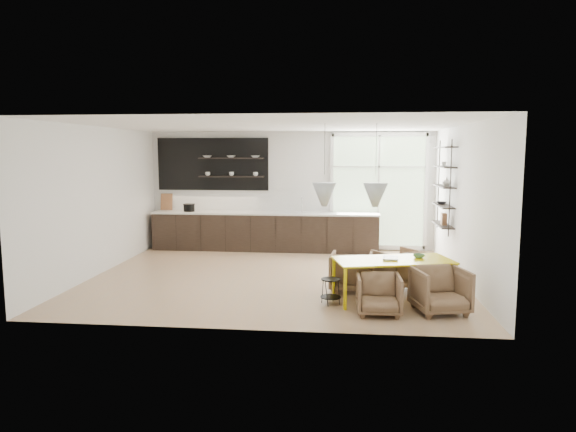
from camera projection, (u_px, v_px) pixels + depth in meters
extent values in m
cube|color=tan|center=(275.00, 277.00, 9.94)|extent=(7.00, 6.00, 0.01)
cube|color=silver|center=(291.00, 191.00, 12.72)|extent=(7.00, 0.02, 2.90)
cube|color=silver|center=(100.00, 201.00, 10.12)|extent=(0.02, 6.00, 2.90)
cube|color=silver|center=(464.00, 204.00, 9.40)|extent=(0.02, 6.00, 2.90)
cube|color=white|center=(275.00, 125.00, 9.58)|extent=(7.00, 6.00, 0.01)
cube|color=#B2D1A5|center=(378.00, 191.00, 12.47)|extent=(2.20, 0.02, 2.70)
cube|color=silver|center=(378.00, 191.00, 12.44)|extent=(2.30, 0.08, 2.80)
cone|color=#ADB7BD|center=(324.00, 195.00, 9.15)|extent=(0.44, 0.44, 0.42)
cone|color=#ADB7BD|center=(375.00, 195.00, 9.05)|extent=(0.44, 0.44, 0.42)
cylinder|color=black|center=(325.00, 149.00, 9.05)|extent=(0.01, 0.01, 0.89)
cylinder|color=black|center=(376.00, 149.00, 8.95)|extent=(0.01, 0.01, 0.89)
cube|color=black|center=(265.00, 232.00, 12.58)|extent=(5.50, 0.65, 0.90)
cube|color=silver|center=(265.00, 213.00, 12.52)|extent=(5.54, 0.69, 0.04)
cube|color=silver|center=(267.00, 200.00, 12.80)|extent=(5.50, 0.02, 0.55)
cube|color=black|center=(213.00, 164.00, 12.80)|extent=(2.80, 0.06, 1.30)
cube|color=black|center=(231.00, 158.00, 12.59)|extent=(1.60, 0.28, 0.03)
cube|color=black|center=(232.00, 177.00, 12.65)|extent=(1.60, 0.28, 0.03)
cube|color=brown|center=(167.00, 202.00, 12.98)|extent=(0.30, 0.10, 0.42)
cylinder|color=silver|center=(302.00, 205.00, 12.50)|extent=(0.02, 0.02, 0.40)
imported|color=white|center=(207.00, 156.00, 12.65)|extent=(0.22, 0.22, 0.05)
imported|color=white|center=(231.00, 157.00, 12.59)|extent=(0.22, 0.22, 0.05)
imported|color=white|center=(255.00, 157.00, 12.53)|extent=(0.22, 0.22, 0.05)
imported|color=white|center=(208.00, 174.00, 12.70)|extent=(0.12, 0.12, 0.10)
imported|color=white|center=(231.00, 174.00, 12.64)|extent=(0.12, 0.12, 0.10)
imported|color=white|center=(255.00, 174.00, 12.58)|extent=(0.12, 0.12, 0.10)
cylinder|color=black|center=(189.00, 208.00, 12.69)|extent=(0.27, 0.27, 0.17)
cube|color=black|center=(450.00, 188.00, 9.98)|extent=(0.02, 0.02, 1.90)
cube|color=black|center=(439.00, 184.00, 11.16)|extent=(0.02, 0.02, 1.90)
cube|color=black|center=(443.00, 225.00, 10.67)|extent=(0.26, 1.20, 0.02)
cube|color=black|center=(443.00, 206.00, 10.62)|extent=(0.26, 1.20, 0.02)
cube|color=black|center=(444.00, 186.00, 10.57)|extent=(0.26, 1.20, 0.02)
cube|color=black|center=(445.00, 167.00, 10.52)|extent=(0.26, 1.20, 0.03)
cube|color=black|center=(446.00, 147.00, 10.47)|extent=(0.26, 1.20, 0.03)
imported|color=white|center=(447.00, 182.00, 10.31)|extent=(0.18, 0.18, 0.19)
imported|color=#333338|center=(441.00, 203.00, 10.81)|extent=(0.22, 0.22, 0.05)
imported|color=white|center=(444.00, 164.00, 10.61)|extent=(0.10, 0.10, 0.09)
cube|color=brown|center=(444.00, 219.00, 10.56)|extent=(0.10, 0.18, 0.24)
cube|color=#DAC603|center=(393.00, 260.00, 8.28)|extent=(2.02, 1.27, 0.03)
cube|color=#DAC603|center=(345.00, 289.00, 7.83)|extent=(0.05, 0.05, 0.65)
cube|color=#DAC603|center=(334.00, 277.00, 8.57)|extent=(0.05, 0.05, 0.65)
cube|color=#DAC603|center=(455.00, 285.00, 8.08)|extent=(0.05, 0.05, 0.65)
cube|color=#DAC603|center=(435.00, 274.00, 8.82)|extent=(0.05, 0.05, 0.65)
imported|color=brown|center=(351.00, 272.00, 8.95)|extent=(0.78, 0.79, 0.66)
imported|color=brown|center=(398.00, 268.00, 9.17)|extent=(1.01, 1.02, 0.68)
imported|color=brown|center=(379.00, 294.00, 7.63)|extent=(0.66, 0.68, 0.60)
imported|color=brown|center=(440.00, 290.00, 7.69)|extent=(0.90, 0.91, 0.69)
cylinder|color=black|center=(331.00, 279.00, 8.12)|extent=(0.31, 0.31, 0.02)
cylinder|color=black|center=(331.00, 297.00, 8.15)|extent=(0.33, 0.33, 0.01)
cylinder|color=black|center=(339.00, 293.00, 8.07)|extent=(0.01, 0.01, 0.40)
cylinder|color=black|center=(335.00, 290.00, 8.27)|extent=(0.01, 0.01, 0.40)
cylinder|color=black|center=(323.00, 290.00, 8.22)|extent=(0.01, 0.01, 0.40)
cylinder|color=black|center=(327.00, 294.00, 8.02)|extent=(0.01, 0.01, 0.40)
imported|color=white|center=(383.00, 258.00, 8.33)|extent=(0.27, 0.35, 0.03)
imported|color=#4D7950|center=(419.00, 256.00, 8.40)|extent=(0.25, 0.25, 0.06)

